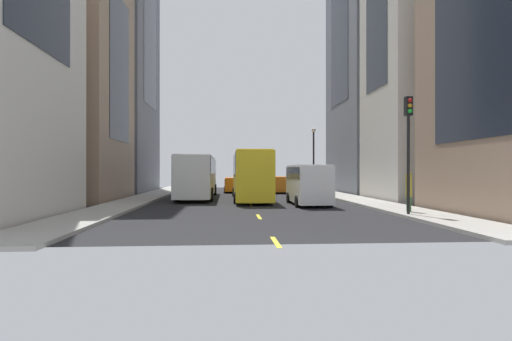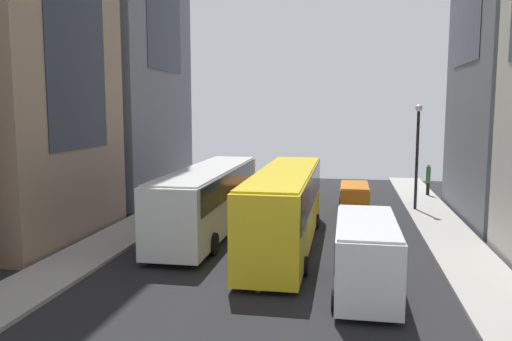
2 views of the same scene
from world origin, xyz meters
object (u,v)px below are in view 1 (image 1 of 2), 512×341
(streetcar_yellow, at_px, (250,172))
(traffic_light_near_corner, at_px, (409,132))
(city_bus_white, at_px, (198,173))
(car_orange_1, at_px, (278,183))
(delivery_van_white, at_px, (308,182))
(car_orange_0, at_px, (233,184))
(pedestrian_crossing_near, at_px, (173,179))
(pedestrian_crossing_mid, at_px, (317,178))
(pedestrian_waiting_curb, at_px, (409,189))

(streetcar_yellow, height_order, traffic_light_near_corner, traffic_light_near_corner)
(city_bus_white, distance_m, car_orange_1, 10.30)
(city_bus_white, xyz_separation_m, streetcar_yellow, (4.19, -2.06, 0.11))
(delivery_van_white, height_order, car_orange_1, delivery_van_white)
(city_bus_white, bearing_deg, traffic_light_near_corner, -53.03)
(city_bus_white, distance_m, car_orange_0, 9.07)
(streetcar_yellow, distance_m, pedestrian_crossing_near, 15.11)
(delivery_van_white, distance_m, car_orange_1, 14.52)
(pedestrian_crossing_mid, distance_m, traffic_light_near_corner, 27.79)
(pedestrian_crossing_mid, bearing_deg, streetcar_yellow, -29.15)
(car_orange_0, xyz_separation_m, pedestrian_waiting_curb, (8.59, -22.11, 0.39))
(streetcar_yellow, bearing_deg, pedestrian_crossing_near, 120.63)
(city_bus_white, bearing_deg, pedestrian_crossing_near, 107.73)
(delivery_van_white, xyz_separation_m, pedestrian_crossing_mid, (5.07, 20.37, -0.14))
(streetcar_yellow, xyz_separation_m, pedestrian_crossing_near, (-7.69, 12.98, -0.82))
(traffic_light_near_corner, bearing_deg, pedestrian_crossing_mid, 86.58)
(pedestrian_crossing_near, bearing_deg, car_orange_0, -81.46)
(car_orange_0, xyz_separation_m, car_orange_1, (4.45, -1.46, 0.07))
(car_orange_0, distance_m, pedestrian_crossing_mid, 10.68)
(car_orange_0, height_order, car_orange_1, car_orange_1)
(car_orange_0, distance_m, pedestrian_crossing_near, 6.96)
(delivery_van_white, height_order, car_orange_0, delivery_van_white)
(delivery_van_white, distance_m, pedestrian_crossing_mid, 20.99)
(city_bus_white, distance_m, delivery_van_white, 10.73)
(delivery_van_white, height_order, pedestrian_crossing_mid, delivery_van_white)
(streetcar_yellow, relative_size, pedestrian_crossing_mid, 5.65)
(delivery_van_white, height_order, pedestrian_crossing_near, delivery_van_white)
(car_orange_1, xyz_separation_m, traffic_light_near_corner, (3.62, -21.75, 3.09))
(city_bus_white, bearing_deg, car_orange_0, 70.46)
(car_orange_0, bearing_deg, pedestrian_crossing_near, 159.41)
(pedestrian_crossing_mid, bearing_deg, car_orange_1, -41.37)
(pedestrian_waiting_curb, relative_size, traffic_light_near_corner, 0.38)
(city_bus_white, height_order, car_orange_0, city_bus_white)
(pedestrian_crossing_mid, relative_size, traffic_light_near_corner, 0.41)
(pedestrian_waiting_curb, xyz_separation_m, traffic_light_near_corner, (-0.51, -1.10, 2.77))
(car_orange_1, distance_m, pedestrian_crossing_mid, 7.90)
(city_bus_white, xyz_separation_m, traffic_light_near_corner, (11.08, -14.73, 2.05))
(delivery_van_white, bearing_deg, traffic_light_near_corner, -64.72)
(car_orange_0, relative_size, pedestrian_waiting_curb, 2.09)
(car_orange_1, bearing_deg, city_bus_white, -136.75)
(delivery_van_white, height_order, traffic_light_near_corner, traffic_light_near_corner)
(pedestrian_crossing_mid, height_order, pedestrian_crossing_near, pedestrian_crossing_mid)
(car_orange_0, distance_m, car_orange_1, 4.69)
(pedestrian_crossing_near, distance_m, traffic_light_near_corner, 29.63)
(streetcar_yellow, bearing_deg, pedestrian_waiting_curb, -57.38)
(car_orange_0, relative_size, car_orange_1, 1.12)
(car_orange_0, height_order, pedestrian_crossing_mid, pedestrian_crossing_mid)
(car_orange_1, height_order, pedestrian_crossing_near, pedestrian_crossing_near)
(delivery_van_white, relative_size, pedestrian_crossing_near, 2.69)
(city_bus_white, relative_size, streetcar_yellow, 1.00)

